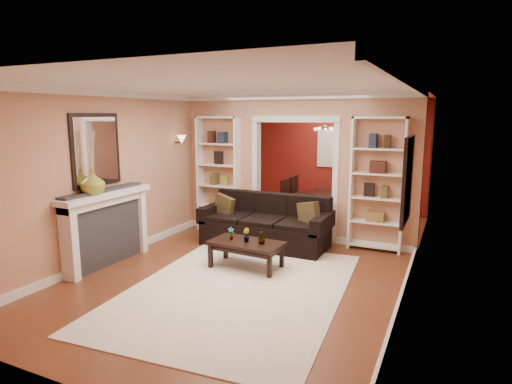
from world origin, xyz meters
The scene contains 30 objects.
floor centered at (0.00, 0.00, 0.00)m, with size 8.00×8.00×0.00m, color brown.
ceiling centered at (0.00, 0.00, 2.70)m, with size 8.00×8.00×0.00m, color white.
wall_back centered at (0.00, 4.00, 1.35)m, with size 8.00×8.00×0.00m, color tan.
wall_front centered at (0.00, -4.00, 1.35)m, with size 8.00×8.00×0.00m, color tan.
wall_left centered at (-2.25, 0.00, 1.35)m, with size 8.00×8.00×0.00m, color tan.
wall_right centered at (2.25, 0.00, 1.35)m, with size 8.00×8.00×0.00m, color tan.
partition_wall centered at (0.00, 1.20, 1.35)m, with size 4.50×0.15×2.70m, color tan.
red_back_panel centered at (0.00, 3.97, 1.32)m, with size 4.44×0.04×2.64m, color maroon.
dining_window centered at (0.00, 3.93, 1.55)m, with size 0.78×0.03×0.98m, color #8CA5CC.
area_rug centered at (0.18, -1.51, 0.01)m, with size 2.74×3.83×0.01m, color white.
sofa centered at (-0.28, 0.45, 0.45)m, with size 2.31×1.00×0.90m, color black.
pillow_left centered at (-1.10, 0.43, 0.64)m, with size 0.40×0.11×0.40m, color #504222.
pillow_right centered at (0.54, 0.43, 0.66)m, with size 0.43×0.12×0.43m, color #504222.
coffee_table centered at (-0.08, -0.73, 0.21)m, with size 1.11×0.60×0.42m, color black.
plant_left centered at (-0.33, -0.73, 0.52)m, with size 0.10×0.07×0.20m, color #336626.
plant_center centered at (-0.08, -0.73, 0.52)m, with size 0.11×0.09×0.21m, color #336626.
plant_right centered at (0.18, -0.73, 0.52)m, with size 0.11×0.11×0.21m, color #336626.
bookshelf_left centered at (-1.55, 1.03, 1.15)m, with size 0.90×0.30×2.30m, color white.
bookshelf_right centered at (1.55, 1.03, 1.15)m, with size 0.90×0.30×2.30m, color white.
fireplace centered at (-2.09, -1.50, 0.58)m, with size 0.32×1.70×1.16m, color white.
vase centered at (-2.09, -1.74, 1.34)m, with size 0.35×0.35×0.37m, color olive.
mirror centered at (-2.23, -1.50, 1.80)m, with size 0.03×0.95×1.10m, color silver.
wall_sconce centered at (-2.15, 0.55, 1.83)m, with size 0.18×0.18×0.22m, color #FFE0A5.
framed_art centered at (2.21, -1.00, 1.55)m, with size 0.04×0.85×1.05m, color black.
dining_table centered at (0.11, 2.79, 0.28)m, with size 0.89×1.59×0.56m, color black.
dining_chair_nw centered at (-0.44, 2.49, 0.47)m, with size 0.46×0.46×0.94m, color black.
dining_chair_ne centered at (0.66, 2.49, 0.42)m, with size 0.41×0.41×0.83m, color black.
dining_chair_sw centered at (-0.44, 3.09, 0.47)m, with size 0.46×0.46×0.93m, color black.
dining_chair_se centered at (0.66, 3.09, 0.46)m, with size 0.45×0.45×0.91m, color black.
chandelier centered at (0.00, 2.70, 2.02)m, with size 0.50×0.50×0.30m, color #322716.
Camera 1 is at (2.71, -6.35, 2.32)m, focal length 30.00 mm.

